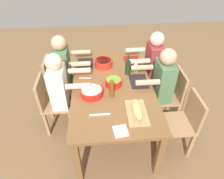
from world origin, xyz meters
TOP-DOWN VIEW (x-y plane):
  - ground_plane at (0.00, 0.00)m, footprint 8.00×8.00m
  - dining_table at (0.00, 0.00)m, footprint 1.86×1.03m
  - chair_near_right at (0.51, -0.84)m, footprint 0.40×0.40m
  - diner_near_right at (0.51, -0.65)m, footprint 0.41×0.53m
  - chair_far_right at (0.51, 0.84)m, footprint 0.40×0.40m
  - diner_far_right at (0.51, 0.65)m, footprint 0.41×0.53m
  - chair_near_center at (0.00, -0.84)m, footprint 0.40×0.40m
  - diner_near_center at (0.00, -0.65)m, footprint 0.41×0.53m
  - chair_near_left at (-0.51, -0.84)m, footprint 0.40×0.40m
  - chair_far_center at (0.00, 0.84)m, footprint 0.40×0.40m
  - diner_far_center at (-0.00, 0.65)m, footprint 0.41×0.53m
  - serving_bowl_salad at (-0.05, -0.01)m, footprint 0.21×0.21m
  - serving_bowl_greens at (0.43, 0.09)m, footprint 0.26×0.26m
  - serving_bowl_pasta at (-0.22, 0.27)m, footprint 0.28×0.28m
  - cutting_board at (-0.58, -0.22)m, footprint 0.40×0.22m
  - bread_loaf at (-0.58, -0.22)m, footprint 0.32×0.11m
  - wine_bottle at (0.19, -0.24)m, footprint 0.08×0.08m
  - beer_bottle at (-0.26, 0.03)m, footprint 0.06×0.06m
  - wine_glass at (0.25, -0.36)m, footprint 0.08×0.08m
  - placemat_near_right at (0.51, -0.35)m, footprint 0.32×0.23m
  - placemat_far_right at (0.51, 0.35)m, footprint 0.32×0.23m
  - placemat_near_center at (0.00, -0.35)m, footprint 0.32×0.23m
  - fork_far_center at (0.14, 0.35)m, footprint 0.03×0.17m
  - carving_knife at (-0.57, 0.18)m, footprint 0.03×0.23m
  - napkin_stack at (-0.82, -0.01)m, footprint 0.16×0.16m

SIDE VIEW (x-z plane):
  - ground_plane at x=0.00m, z-range 0.00..0.00m
  - chair_near_right at x=0.51m, z-range 0.06..0.91m
  - chair_far_right at x=0.51m, z-range 0.06..0.91m
  - chair_near_center at x=0.00m, z-range 0.06..0.91m
  - chair_near_left at x=-0.51m, z-range 0.06..0.91m
  - chair_far_center at x=0.00m, z-range 0.06..0.91m
  - dining_table at x=0.00m, z-range 0.29..1.03m
  - diner_near_right at x=0.51m, z-range 0.10..1.30m
  - diner_far_right at x=0.51m, z-range 0.10..1.30m
  - diner_near_center at x=0.00m, z-range 0.10..1.30m
  - diner_far_center at x=0.00m, z-range 0.10..1.30m
  - placemat_near_right at x=0.51m, z-range 0.74..0.75m
  - placemat_far_right at x=0.51m, z-range 0.74..0.75m
  - placemat_near_center at x=0.00m, z-range 0.74..0.75m
  - fork_far_center at x=0.14m, z-range 0.74..0.75m
  - carving_knife at x=-0.57m, z-range 0.74..0.75m
  - cutting_board at x=-0.58m, z-range 0.74..0.76m
  - napkin_stack at x=-0.82m, z-range 0.74..0.76m
  - serving_bowl_pasta at x=-0.22m, z-range 0.75..0.83m
  - serving_bowl_salad at x=-0.05m, z-range 0.75..0.84m
  - serving_bowl_greens at x=0.43m, z-range 0.75..0.85m
  - bread_loaf at x=-0.58m, z-range 0.76..0.85m
  - wine_bottle at x=0.19m, z-range 0.70..0.99m
  - beer_bottle at x=-0.26m, z-range 0.74..0.96m
  - wine_glass at x=0.25m, z-range 0.77..0.94m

